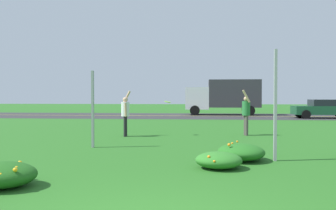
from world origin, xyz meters
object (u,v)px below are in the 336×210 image
object	(u,v)px
sign_post_by_roadside	(275,105)
car_dark_green_center_left	(323,109)
box_truck_white	(224,95)
sign_post_near_path	(93,109)
person_catcher_green_shirt	(246,112)
frisbee_lime	(168,102)
person_thrower_white_shirt	(125,113)

from	to	relation	value
sign_post_by_roadside	car_dark_green_center_left	world-z (taller)	sign_post_by_roadside
box_truck_white	sign_post_by_roadside	bearing A→B (deg)	-90.59
sign_post_near_path	person_catcher_green_shirt	bearing A→B (deg)	36.36
sign_post_by_roadside	box_truck_white	bearing A→B (deg)	89.41
car_dark_green_center_left	sign_post_near_path	bearing A→B (deg)	-128.20
person_catcher_green_shirt	sign_post_by_roadside	bearing A→B (deg)	-90.27
car_dark_green_center_left	frisbee_lime	bearing A→B (deg)	-130.34
person_thrower_white_shirt	box_truck_white	bearing A→B (deg)	73.23
sign_post_near_path	box_truck_white	xyz separation A→B (m)	(5.67, 20.70, 0.55)
person_thrower_white_shirt	car_dark_green_center_left	bearing A→B (deg)	46.64
sign_post_near_path	sign_post_by_roadside	distance (m)	5.73
sign_post_near_path	frisbee_lime	world-z (taller)	sign_post_near_path
person_thrower_white_shirt	person_catcher_green_shirt	world-z (taller)	person_catcher_green_shirt
frisbee_lime	sign_post_near_path	bearing A→B (deg)	-119.70
frisbee_lime	car_dark_green_center_left	size ratio (longest dim) A/B	0.06
sign_post_near_path	person_catcher_green_shirt	size ratio (longest dim) A/B	1.28
frisbee_lime	car_dark_green_center_left	distance (m)	16.89
frisbee_lime	box_truck_white	size ratio (longest dim) A/B	0.04
person_catcher_green_shirt	box_truck_white	distance (m)	16.70
person_thrower_white_shirt	sign_post_near_path	bearing A→B (deg)	-96.87
person_catcher_green_shirt	frisbee_lime	size ratio (longest dim) A/B	7.05
sign_post_near_path	person_thrower_white_shirt	distance (m)	3.20
sign_post_near_path	car_dark_green_center_left	size ratio (longest dim) A/B	0.56
frisbee_lime	box_truck_white	xyz separation A→B (m)	(3.56, 17.01, 0.37)
sign_post_near_path	box_truck_white	bearing A→B (deg)	74.69
sign_post_near_path	sign_post_by_roadside	size ratio (longest dim) A/B	0.87
car_dark_green_center_left	person_thrower_white_shirt	bearing A→B (deg)	-133.36
person_thrower_white_shirt	person_catcher_green_shirt	size ratio (longest dim) A/B	0.98
box_truck_white	sign_post_near_path	bearing A→B (deg)	-105.31
box_truck_white	person_thrower_white_shirt	bearing A→B (deg)	-106.77
sign_post_near_path	person_catcher_green_shirt	world-z (taller)	sign_post_near_path
person_thrower_white_shirt	box_truck_white	xyz separation A→B (m)	(5.29, 17.54, 0.81)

